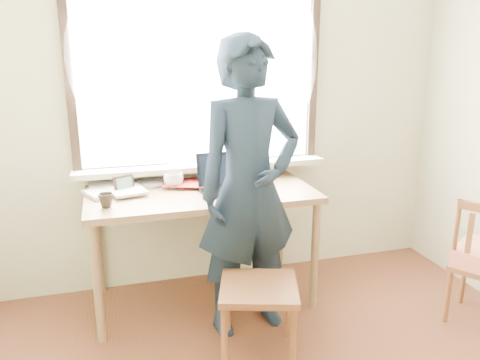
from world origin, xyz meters
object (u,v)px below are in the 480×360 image
object	(u,v)px
work_chair	(259,296)
person	(249,189)
mug_white	(174,180)
desk	(202,203)
mug_dark	(106,200)
laptop	(226,182)

from	to	relation	value
work_chair	person	size ratio (longest dim) A/B	0.30
mug_white	person	bearing A→B (deg)	-52.59
desk	mug_dark	bearing A→B (deg)	-164.02
mug_white	person	world-z (taller)	person
desk	person	size ratio (longest dim) A/B	0.83
desk	work_chair	distance (m)	0.82
laptop	work_chair	xyz separation A→B (m)	(0.02, -0.69, -0.50)
desk	laptop	size ratio (longest dim) A/B	4.09
laptop	person	distance (m)	0.36
person	desk	bearing A→B (deg)	111.96
mug_white	mug_dark	xyz separation A→B (m)	(-0.46, -0.31, -0.01)
mug_white	laptop	bearing A→B (deg)	-25.73
mug_white	work_chair	xyz separation A→B (m)	(0.35, -0.85, -0.50)
laptop	mug_dark	bearing A→B (deg)	-169.15
laptop	mug_white	world-z (taller)	laptop
mug_white	person	size ratio (longest dim) A/B	0.07
mug_white	work_chair	bearing A→B (deg)	-67.62
desk	work_chair	bearing A→B (deg)	-75.78
desk	laptop	world-z (taller)	laptop
laptop	desk	bearing A→B (deg)	170.53
laptop	mug_white	distance (m)	0.37
mug_white	work_chair	world-z (taller)	mug_white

